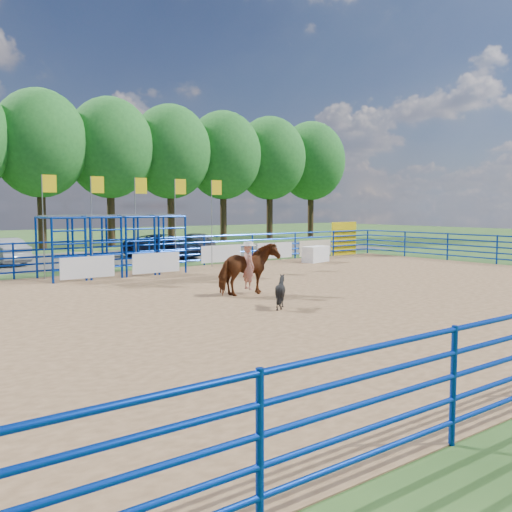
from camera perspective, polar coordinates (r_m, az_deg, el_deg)
name	(u,v)px	position (r m, az deg, el deg)	size (l,w,h in m)	color
ground	(290,297)	(18.67, 3.43, -4.09)	(120.00, 120.00, 0.00)	#355823
arena_dirt	(290,296)	(18.67, 3.43, -4.06)	(30.00, 20.00, 0.02)	olive
gravel_strip	(93,259)	(33.34, -16.03, -0.25)	(40.00, 10.00, 0.01)	#66635A
announcer_table	(316,254)	(30.09, 5.99, 0.18)	(1.55, 0.72, 0.83)	white
horse_and_rider	(248,267)	(18.75, -0.76, -1.08)	(2.07, 1.00, 2.49)	#642F14
calf	(281,292)	(16.47, 2.48, -3.58)	(0.76, 0.85, 0.94)	black
car_b	(0,251)	(31.37, -24.26, 0.43)	(1.43, 4.10, 1.35)	gray
car_c	(164,246)	(33.01, -9.20, 1.00)	(2.22, 4.81, 1.34)	#141B33
car_d	(195,243)	(35.96, -6.15, 1.29)	(1.75, 4.31, 1.25)	#555557
perimeter_fence	(290,274)	(18.57, 3.44, -1.80)	(30.10, 20.10, 1.50)	#072D9B
chute_assembly	(121,246)	(25.00, -13.32, 1.00)	(19.32, 2.41, 4.20)	#072D9B
treeline	(39,138)	(41.98, -20.85, 10.95)	(56.40, 6.40, 11.24)	#3F2B19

